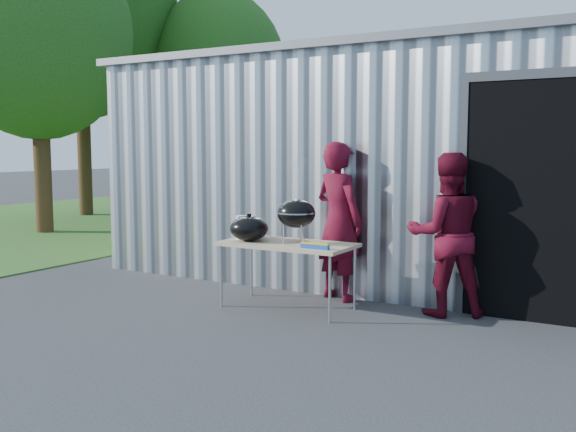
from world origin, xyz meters
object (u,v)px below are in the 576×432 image
Objects in this scene: kettle_grill at (296,206)px; person_bystander at (447,234)px; folding_table at (287,246)px; person_cook at (339,221)px.

person_bystander is (1.50, 0.63, -0.29)m from kettle_grill.
kettle_grill is at bearing -8.33° from folding_table.
folding_table is 0.85× the size of person_bystander.
folding_table is 0.48m from kettle_grill.
folding_table is 1.61× the size of kettle_grill.
kettle_grill is 1.66m from person_bystander.
person_cook is 1.07× the size of person_bystander.
folding_table is 0.80× the size of person_cook.
folding_table is at bearing -8.48° from person_bystander.
person_cook is (0.18, 0.70, -0.23)m from kettle_grill.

